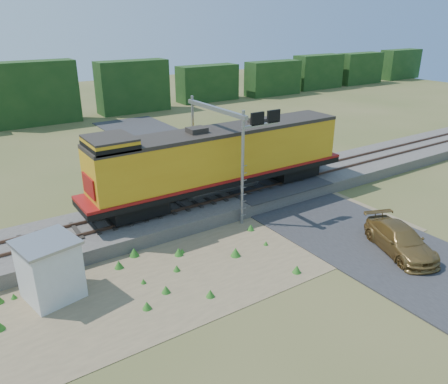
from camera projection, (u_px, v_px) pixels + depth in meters
ground at (237, 259)px, 22.26m from camera, size 140.00×140.00×0.00m
ballast at (181, 211)px, 26.75m from camera, size 70.00×5.00×0.80m
rails at (180, 204)px, 26.57m from camera, size 70.00×1.54×0.16m
dirt_shoulder at (198, 266)px, 21.61m from camera, size 26.00×8.00×0.03m
road at (324, 219)px, 26.39m from camera, size 7.00×66.00×0.86m
tree_line_north at (48, 95)px, 50.48m from camera, size 130.00×3.00×6.50m
weed_clumps at (175, 279)px, 20.54m from camera, size 15.00×6.20×0.56m
locomotive at (219, 159)px, 27.12m from camera, size 18.20×2.78×4.70m
shed at (50, 269)px, 18.73m from camera, size 2.75×2.75×2.76m
signal_gantry at (227, 132)px, 25.99m from camera, size 2.69×6.20×6.79m
car at (400, 240)px, 22.63m from camera, size 3.59×5.24×1.41m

